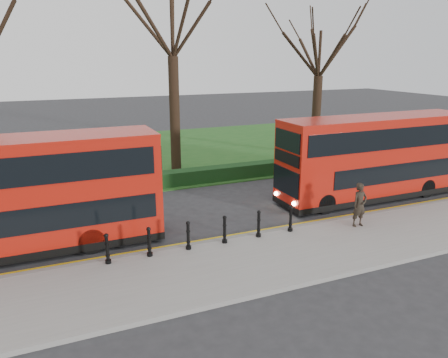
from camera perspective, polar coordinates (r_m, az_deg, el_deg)
name	(u,v)px	position (r m, az deg, el deg)	size (l,w,h in m)	color
ground	(203,234)	(17.22, -2.73, -7.23)	(120.00, 120.00, 0.00)	#28282B
pavement	(235,265)	(14.67, 1.47, -11.19)	(60.00, 4.00, 0.15)	gray
kerb	(213,242)	(16.33, -1.49, -8.26)	(60.00, 0.25, 0.16)	slate
grass_verge	(127,156)	(31.09, -12.50, 2.99)	(60.00, 18.00, 0.06)	#1C511B
hedge	(158,180)	(23.23, -8.64, -0.19)	(60.00, 0.90, 0.80)	black
yellow_line_outer	(210,241)	(16.61, -1.87, -8.09)	(60.00, 0.10, 0.01)	yellow
yellow_line_inner	(208,239)	(16.78, -2.12, -7.83)	(60.00, 0.10, 0.01)	yellow
tree_mid	(172,16)	(26.05, -6.85, 20.42)	(7.81, 7.81, 12.20)	black
tree_right	(320,49)	(30.40, 12.43, 16.31)	(6.33, 6.33, 9.89)	black
bollard_row	(207,233)	(15.68, -2.27, -7.03)	(7.10, 0.15, 1.00)	black
bus_lead	(8,198)	(16.60, -26.38, -2.25)	(10.27, 2.36, 4.08)	#AC170C
bus_rear	(376,158)	(22.25, 19.25, 2.65)	(10.02, 2.30, 3.98)	#AC170C
pedestrian	(360,205)	(18.13, 17.29, -3.24)	(0.65, 0.43, 1.78)	black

